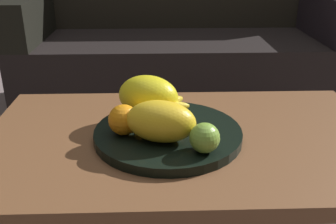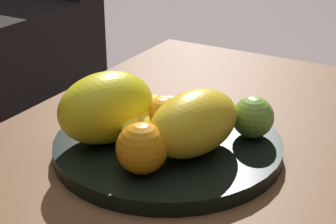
# 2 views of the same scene
# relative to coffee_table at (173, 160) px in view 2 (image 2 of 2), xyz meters

# --- Properties ---
(coffee_table) EXTENTS (1.08, 0.64, 0.40)m
(coffee_table) POSITION_rel_coffee_table_xyz_m (0.00, 0.00, 0.00)
(coffee_table) COLOR brown
(coffee_table) RESTS_ON ground_plane
(fruit_bowl) EXTENTS (0.39, 0.39, 0.03)m
(fruit_bowl) POSITION_rel_coffee_table_xyz_m (-0.05, -0.02, 0.06)
(fruit_bowl) COLOR black
(fruit_bowl) RESTS_ON coffee_table
(melon_large_front) EXTENTS (0.19, 0.14, 0.10)m
(melon_large_front) POSITION_rel_coffee_table_xyz_m (-0.07, -0.07, 0.12)
(melon_large_front) COLOR yellow
(melon_large_front) RESTS_ON fruit_bowl
(melon_smaller_beside) EXTENTS (0.20, 0.17, 0.12)m
(melon_smaller_beside) POSITION_rel_coffee_table_xyz_m (-0.10, 0.07, 0.13)
(melon_smaller_beside) COLOR yellow
(melon_smaller_beside) RESTS_ON fruit_bowl
(orange_front) EXTENTS (0.07, 0.07, 0.07)m
(orange_front) POSITION_rel_coffee_table_xyz_m (-0.04, 0.00, 0.10)
(orange_front) COLOR orange
(orange_front) RESTS_ON fruit_bowl
(orange_left) EXTENTS (0.08, 0.08, 0.08)m
(orange_left) POSITION_rel_coffee_table_xyz_m (-0.16, -0.04, 0.11)
(orange_left) COLOR orange
(orange_left) RESTS_ON fruit_bowl
(apple_front) EXTENTS (0.07, 0.07, 0.07)m
(apple_front) POSITION_rel_coffee_table_xyz_m (0.03, -0.13, 0.10)
(apple_front) COLOR #7AA839
(apple_front) RESTS_ON fruit_bowl
(banana_bunch) EXTENTS (0.15, 0.16, 0.06)m
(banana_bunch) POSITION_rel_coffee_table_xyz_m (-0.06, 0.04, 0.10)
(banana_bunch) COLOR yellow
(banana_bunch) RESTS_ON fruit_bowl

